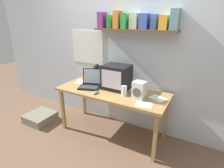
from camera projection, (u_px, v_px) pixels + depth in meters
ground_plane at (112, 132)px, 2.79m from camera, size 12.00×12.00×0.00m
back_wall at (125, 46)px, 2.64m from camera, size 5.60×0.24×2.60m
corner_desk at (112, 94)px, 2.56m from camera, size 1.62×0.67×0.72m
crt_monitor at (117, 77)px, 2.55m from camera, size 0.38×0.32×0.36m
laptop at (91, 82)px, 2.68m from camera, size 0.39×0.39×0.25m
desk_lamp at (97, 69)px, 2.77m from camera, size 0.12×0.17×0.32m
juice_glass at (124, 91)px, 2.35m from camera, size 0.08×0.08×0.14m
space_heater at (139, 90)px, 2.25m from camera, size 0.17×0.16×0.23m
computer_mouse at (95, 93)px, 2.43m from camera, size 0.07×0.11×0.03m
loose_paper_near_laptop at (144, 105)px, 2.11m from camera, size 0.22×0.18×0.00m
loose_paper_near_monitor at (158, 98)px, 2.28m from camera, size 0.25×0.23×0.00m
open_notebook at (84, 82)px, 2.87m from camera, size 0.32×0.28×0.00m
printed_handout at (137, 89)px, 2.58m from camera, size 0.26×0.20×0.00m
floor_cushion at (40, 117)px, 3.08m from camera, size 0.44×0.44×0.14m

